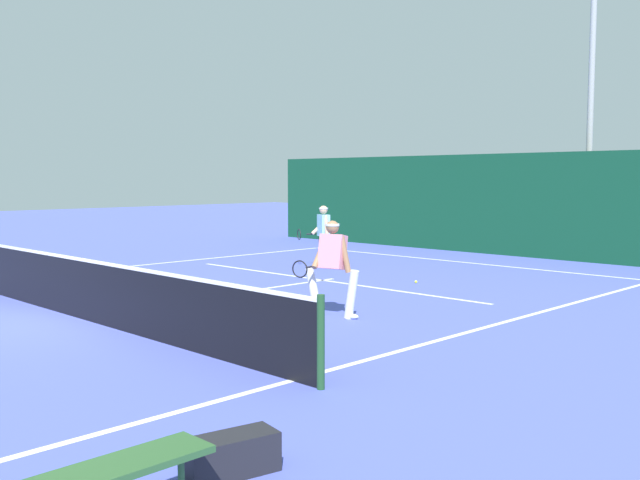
% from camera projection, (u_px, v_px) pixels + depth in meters
% --- Properties ---
extents(ground_plane, '(80.00, 80.00, 0.00)m').
position_uv_depth(ground_plane, '(73.00, 316.00, 12.13)').
color(ground_plane, '#4B58C1').
extents(court_line_baseline_far, '(10.95, 0.10, 0.01)m').
position_uv_depth(court_line_baseline_far, '(453.00, 261.00, 20.13)').
color(court_line_baseline_far, white).
rests_on(court_line_baseline_far, ground_plane).
extents(court_line_sideline_right, '(0.10, 22.65, 0.01)m').
position_uv_depth(court_line_sideline_right, '(292.00, 380.00, 8.29)').
color(court_line_sideline_right, white).
rests_on(court_line_sideline_right, ground_plane).
extents(court_line_service, '(8.92, 0.10, 0.01)m').
position_uv_depth(court_line_service, '(323.00, 280.00, 16.41)').
color(court_line_service, white).
rests_on(court_line_service, ground_plane).
extents(court_line_centre, '(0.10, 6.40, 0.01)m').
position_uv_depth(court_line_centre, '(224.00, 294.00, 14.39)').
color(court_line_centre, white).
rests_on(court_line_centre, ground_plane).
extents(tennis_net, '(11.99, 0.09, 1.07)m').
position_uv_depth(tennis_net, '(72.00, 286.00, 12.09)').
color(tennis_net, '#1E4723').
rests_on(tennis_net, ground_plane).
extents(player_near, '(1.03, 0.91, 1.65)m').
position_uv_depth(player_near, '(332.00, 264.00, 12.01)').
color(player_near, silver).
rests_on(player_near, ground_plane).
extents(player_far, '(0.99, 0.84, 1.62)m').
position_uv_depth(player_far, '(323.00, 233.00, 18.82)').
color(player_far, black).
rests_on(player_far, ground_plane).
extents(tennis_ball, '(0.07, 0.07, 0.07)m').
position_uv_depth(tennis_ball, '(416.00, 282.00, 15.94)').
color(tennis_ball, '#D1E033').
rests_on(tennis_ball, ground_plane).
extents(tennis_ball_extra, '(0.07, 0.07, 0.07)m').
position_uv_depth(tennis_ball_extra, '(121.00, 297.00, 13.95)').
color(tennis_ball_extra, '#D1E033').
rests_on(tennis_ball_extra, ground_plane).
extents(back_fence_windscreen, '(19.05, 0.12, 3.09)m').
position_uv_depth(back_fence_windscreen, '(500.00, 204.00, 21.74)').
color(back_fence_windscreen, '#0E4028').
rests_on(back_fence_windscreen, ground_plane).
extents(light_pole, '(0.55, 0.44, 8.23)m').
position_uv_depth(light_pole, '(591.00, 89.00, 21.07)').
color(light_pole, '#9EA39E').
rests_on(light_pole, ground_plane).
extents(courtside_bench, '(0.40, 1.60, 0.47)m').
position_uv_depth(courtside_bench, '(98.00, 476.00, 4.61)').
color(courtside_bench, '#2A5429').
rests_on(courtside_bench, ground_plane).
extents(equipment_bag, '(0.47, 0.81, 0.32)m').
position_uv_depth(equipment_bag, '(230.00, 455.00, 5.65)').
color(equipment_bag, black).
rests_on(equipment_bag, ground_plane).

